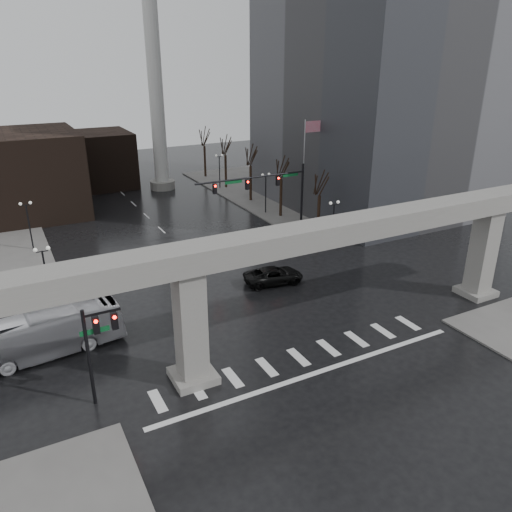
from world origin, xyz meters
name	(u,v)px	position (x,y,z in m)	size (l,w,h in m)	color
ground	(291,350)	(0.00, 0.00, 0.00)	(160.00, 160.00, 0.00)	black
sidewalk_ne	(313,187)	(26.00, 36.00, 0.07)	(28.00, 36.00, 0.15)	slate
elevated_guideway	(310,252)	(1.26, 0.00, 6.88)	(48.00, 2.60, 8.70)	gray
office_tower	(382,32)	(28.00, 26.00, 21.00)	(22.00, 26.00, 42.00)	#5A5A5E
building_far_left	(11,175)	(-14.00, 42.00, 5.00)	(16.00, 14.00, 10.00)	black
building_far_mid	(96,160)	(-2.00, 52.00, 4.00)	(10.00, 10.00, 8.00)	black
smokestack	(156,94)	(6.00, 46.00, 13.35)	(3.60, 3.60, 30.00)	beige
signal_mast_arm	(271,189)	(8.99, 18.80, 5.83)	(12.12, 0.43, 8.00)	black
signal_left_pole	(97,339)	(-12.25, 0.50, 4.07)	(2.30, 0.30, 6.00)	black
flagpole_assembly	(306,161)	(15.29, 22.00, 7.53)	(2.06, 0.12, 12.00)	silver
lamp_right_0	(333,217)	(13.50, 14.00, 3.47)	(1.22, 0.32, 5.11)	black
lamp_right_1	(266,186)	(13.50, 28.00, 3.47)	(1.22, 0.32, 5.11)	black
lamp_right_2	(219,165)	(13.50, 42.00, 3.47)	(1.22, 0.32, 5.11)	black
lamp_left_0	(45,267)	(-13.50, 14.00, 3.47)	(1.22, 0.32, 5.11)	black
lamp_left_1	(28,218)	(-13.50, 28.00, 3.47)	(1.22, 0.32, 5.11)	black
lamp_left_2	(17,187)	(-13.50, 42.00, 3.47)	(1.22, 0.32, 5.11)	black
tree_right_0	(319,212)	(14.53, 18.02, 2.79)	(1.09, 1.58, 7.50)	black
tree_right_1	(281,194)	(14.53, 26.02, 2.85)	(1.09, 1.61, 7.67)	black
tree_right_2	(251,180)	(14.53, 34.02, 2.91)	(1.10, 1.63, 7.85)	black
tree_right_3	(226,168)	(14.53, 42.02, 2.98)	(1.11, 1.66, 8.02)	black
tree_right_4	(205,158)	(14.53, 50.02, 3.04)	(1.12, 1.69, 8.19)	black
pickup_truck	(274,275)	(4.25, 9.77, 0.72)	(2.38, 5.17, 1.44)	black
city_bus	(37,336)	(-15.02, 7.11, 1.53)	(2.57, 10.99, 3.06)	silver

